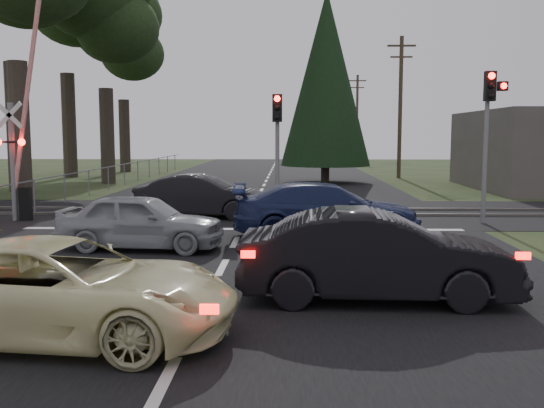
{
  "coord_description": "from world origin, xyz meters",
  "views": [
    {
      "loc": [
        1.4,
        -9.45,
        2.78
      ],
      "look_at": [
        1.03,
        3.46,
        1.3
      ],
      "focal_mm": 40.0,
      "sensor_mm": 36.0,
      "label": 1
    }
  ],
  "objects_px": {
    "traffic_signal_center": "(277,134)",
    "utility_pole_far": "(357,116)",
    "utility_pole_mid": "(400,104)",
    "dark_car_far": "(201,196)",
    "crossing_signal": "(19,157)",
    "cream_coupe": "(59,290)",
    "traffic_signal_right": "(490,117)",
    "dark_hatchback": "(377,256)",
    "silver_car": "(141,222)",
    "blue_sedan": "(327,210)"
  },
  "relations": [
    {
      "from": "traffic_signal_center",
      "to": "utility_pole_far",
      "type": "bearing_deg",
      "value": 80.4
    },
    {
      "from": "utility_pole_mid",
      "to": "dark_car_far",
      "type": "height_order",
      "value": "utility_pole_mid"
    },
    {
      "from": "crossing_signal",
      "to": "cream_coupe",
      "type": "xyz_separation_m",
      "value": [
        5.55,
        -11.26,
        -1.38
      ]
    },
    {
      "from": "traffic_signal_right",
      "to": "dark_hatchback",
      "type": "relative_size",
      "value": 1.02
    },
    {
      "from": "traffic_signal_right",
      "to": "utility_pole_mid",
      "type": "bearing_deg",
      "value": 87.34
    },
    {
      "from": "cream_coupe",
      "to": "dark_car_far",
      "type": "xyz_separation_m",
      "value": [
        0.18,
        12.19,
        0.04
      ]
    },
    {
      "from": "traffic_signal_right",
      "to": "dark_car_far",
      "type": "xyz_separation_m",
      "value": [
        -9.1,
        1.24,
        -2.6
      ]
    },
    {
      "from": "traffic_signal_center",
      "to": "utility_pole_far",
      "type": "xyz_separation_m",
      "value": [
        7.5,
        44.32,
        1.92
      ]
    },
    {
      "from": "silver_car",
      "to": "blue_sedan",
      "type": "xyz_separation_m",
      "value": [
        4.61,
        1.88,
        0.06
      ]
    },
    {
      "from": "crossing_signal",
      "to": "blue_sedan",
      "type": "distance_m",
      "value": 10.21
    },
    {
      "from": "traffic_signal_right",
      "to": "silver_car",
      "type": "bearing_deg",
      "value": -155.32
    },
    {
      "from": "utility_pole_mid",
      "to": "dark_car_far",
      "type": "distance_m",
      "value": 22.12
    },
    {
      "from": "traffic_signal_center",
      "to": "cream_coupe",
      "type": "bearing_deg",
      "value": -102.66
    },
    {
      "from": "utility_pole_mid",
      "to": "dark_hatchback",
      "type": "relative_size",
      "value": 1.96
    },
    {
      "from": "utility_pole_mid",
      "to": "dark_car_far",
      "type": "xyz_separation_m",
      "value": [
        -10.05,
        -19.29,
        -4.01
      ]
    },
    {
      "from": "silver_car",
      "to": "dark_car_far",
      "type": "distance_m",
      "value": 5.75
    },
    {
      "from": "utility_pole_far",
      "to": "blue_sedan",
      "type": "distance_m",
      "value": 48.67
    },
    {
      "from": "traffic_signal_center",
      "to": "dark_hatchback",
      "type": "height_order",
      "value": "traffic_signal_center"
    },
    {
      "from": "traffic_signal_right",
      "to": "utility_pole_far",
      "type": "distance_m",
      "value": 45.56
    },
    {
      "from": "utility_pole_mid",
      "to": "cream_coupe",
      "type": "distance_m",
      "value": 33.34
    },
    {
      "from": "dark_hatchback",
      "to": "blue_sedan",
      "type": "xyz_separation_m",
      "value": [
        -0.45,
        6.33,
        -0.02
      ]
    },
    {
      "from": "crossing_signal",
      "to": "cream_coupe",
      "type": "bearing_deg",
      "value": -63.78
    },
    {
      "from": "silver_car",
      "to": "cream_coupe",
      "type": "bearing_deg",
      "value": -170.63
    },
    {
      "from": "traffic_signal_center",
      "to": "cream_coupe",
      "type": "relative_size",
      "value": 0.84
    },
    {
      "from": "crossing_signal",
      "to": "traffic_signal_center",
      "type": "xyz_separation_m",
      "value": [
        8.27,
        0.89,
        0.75
      ]
    },
    {
      "from": "utility_pole_mid",
      "to": "dark_car_far",
      "type": "bearing_deg",
      "value": -117.53
    },
    {
      "from": "traffic_signal_right",
      "to": "utility_pole_far",
      "type": "bearing_deg",
      "value": 88.8
    },
    {
      "from": "dark_car_far",
      "to": "dark_hatchback",
      "type": "bearing_deg",
      "value": -150.85
    },
    {
      "from": "traffic_signal_right",
      "to": "traffic_signal_center",
      "type": "xyz_separation_m",
      "value": [
        -6.55,
        1.2,
        -0.51
      ]
    },
    {
      "from": "crossing_signal",
      "to": "utility_pole_far",
      "type": "bearing_deg",
      "value": 70.77
    },
    {
      "from": "dark_car_far",
      "to": "traffic_signal_center",
      "type": "bearing_deg",
      "value": -85.15
    },
    {
      "from": "utility_pole_mid",
      "to": "dark_hatchback",
      "type": "height_order",
      "value": "utility_pole_mid"
    },
    {
      "from": "dark_hatchback",
      "to": "cream_coupe",
      "type": "bearing_deg",
      "value": 115.51
    },
    {
      "from": "traffic_signal_right",
      "to": "utility_pole_mid",
      "type": "xyz_separation_m",
      "value": [
        0.95,
        20.53,
        1.41
      ]
    },
    {
      "from": "utility_pole_mid",
      "to": "blue_sedan",
      "type": "height_order",
      "value": "utility_pole_mid"
    },
    {
      "from": "crossing_signal",
      "to": "traffic_signal_right",
      "type": "height_order",
      "value": "crossing_signal"
    },
    {
      "from": "traffic_signal_center",
      "to": "cream_coupe",
      "type": "height_order",
      "value": "traffic_signal_center"
    },
    {
      "from": "traffic_signal_center",
      "to": "blue_sedan",
      "type": "height_order",
      "value": "traffic_signal_center"
    },
    {
      "from": "silver_car",
      "to": "blue_sedan",
      "type": "distance_m",
      "value": 4.98
    },
    {
      "from": "traffic_signal_center",
      "to": "utility_pole_far",
      "type": "distance_m",
      "value": 44.99
    },
    {
      "from": "crossing_signal",
      "to": "dark_car_far",
      "type": "bearing_deg",
      "value": 9.2
    },
    {
      "from": "traffic_signal_right",
      "to": "cream_coupe",
      "type": "height_order",
      "value": "traffic_signal_right"
    },
    {
      "from": "traffic_signal_right",
      "to": "utility_pole_far",
      "type": "xyz_separation_m",
      "value": [
        0.95,
        45.53,
        1.41
      ]
    },
    {
      "from": "dark_car_far",
      "to": "traffic_signal_right",
      "type": "bearing_deg",
      "value": -92.11
    },
    {
      "from": "utility_pole_far",
      "to": "silver_car",
      "type": "bearing_deg",
      "value": -102.07
    },
    {
      "from": "utility_pole_mid",
      "to": "utility_pole_far",
      "type": "height_order",
      "value": "same"
    },
    {
      "from": "traffic_signal_center",
      "to": "blue_sedan",
      "type": "relative_size",
      "value": 0.81
    },
    {
      "from": "utility_pole_far",
      "to": "cream_coupe",
      "type": "bearing_deg",
      "value": -100.27
    },
    {
      "from": "dark_hatchback",
      "to": "dark_car_far",
      "type": "distance_m",
      "value": 11.08
    },
    {
      "from": "traffic_signal_right",
      "to": "dark_car_far",
      "type": "distance_m",
      "value": 9.54
    }
  ]
}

